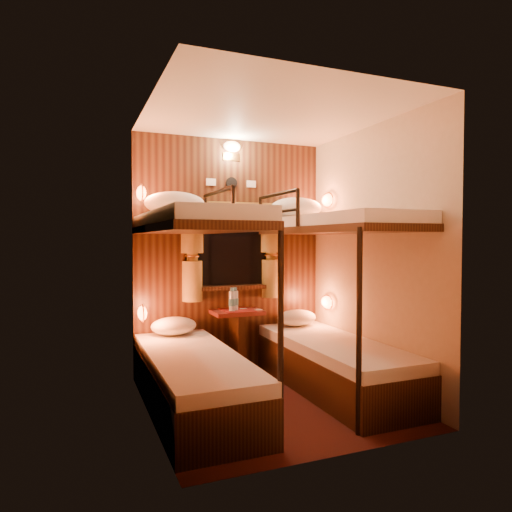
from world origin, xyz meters
name	(u,v)px	position (x,y,z in m)	size (l,w,h in m)	color
floor	(271,401)	(0.00, 0.00, 0.00)	(2.10, 2.10, 0.00)	#35110E
ceiling	(271,114)	(0.00, 0.00, 2.40)	(2.10, 2.10, 0.00)	silver
wall_back	(231,255)	(0.00, 1.05, 1.20)	(2.40, 2.40, 0.00)	#C6B293
wall_front	(340,266)	(0.00, -1.05, 1.20)	(2.40, 2.40, 0.00)	#C6B293
wall_left	(150,261)	(-1.00, 0.00, 1.20)	(2.40, 2.40, 0.00)	#C6B293
wall_right	(371,257)	(1.00, 0.00, 1.20)	(2.40, 2.40, 0.00)	#C6B293
back_panel	(231,255)	(0.00, 1.04, 1.20)	(2.00, 0.03, 2.40)	black
bunk_left	(193,340)	(-0.65, 0.07, 0.56)	(0.72, 1.90, 1.82)	black
bunk_right	(333,328)	(0.65, 0.07, 0.56)	(0.72, 1.90, 1.82)	black
window	(232,257)	(0.00, 1.00, 1.18)	(1.00, 0.12, 0.79)	black
curtains	(233,249)	(0.00, 0.97, 1.26)	(1.10, 0.22, 1.00)	olive
back_fixtures	(232,154)	(0.00, 1.00, 2.25)	(0.54, 0.09, 0.48)	black
reading_lamps	(242,252)	(0.00, 0.70, 1.24)	(2.00, 0.20, 1.25)	#FF5F26
table	(237,333)	(0.00, 0.85, 0.41)	(0.50, 0.34, 0.66)	maroon
bottle_left	(232,301)	(-0.07, 0.80, 0.75)	(0.07, 0.07, 0.24)	#99BFE5
bottle_right	(235,300)	(-0.02, 0.85, 0.75)	(0.07, 0.07, 0.23)	#99BFE5
sachet_a	(258,310)	(0.21, 0.79, 0.65)	(0.07, 0.05, 0.01)	silver
sachet_b	(243,309)	(0.09, 0.90, 0.65)	(0.07, 0.06, 0.01)	silver
pillow_lower_left	(174,326)	(-0.65, 0.82, 0.54)	(0.43, 0.31, 0.17)	silver
pillow_lower_right	(297,318)	(0.65, 0.80, 0.54)	(0.43, 0.31, 0.17)	silver
pillow_upper_left	(175,204)	(-0.65, 0.74, 1.70)	(0.56, 0.40, 0.22)	silver
pillow_upper_right	(296,208)	(0.65, 0.82, 1.70)	(0.56, 0.40, 0.22)	silver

